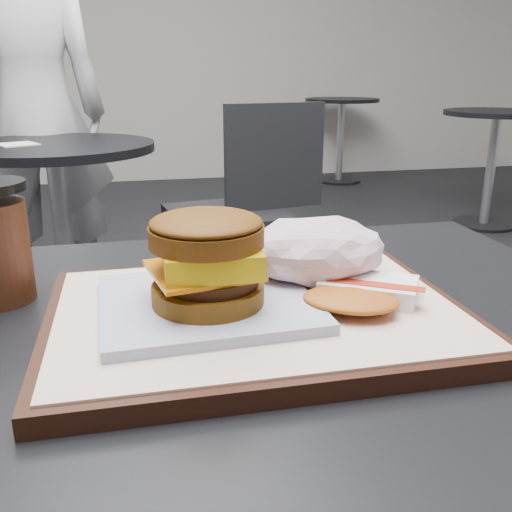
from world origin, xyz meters
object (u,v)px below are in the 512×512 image
Objects in this scene: breakfast_sandwich at (208,270)px; neighbor_chair at (244,202)px; neighbor_table at (60,199)px; serving_tray at (257,315)px; hash_brown at (361,293)px; patron at (35,114)px; customer_table at (242,485)px; crumpled_wrapper at (316,251)px.

breakfast_sandwich is 0.22× the size of neighbor_chair.
neighbor_chair reaches higher than neighbor_table.
serving_tray is 0.10m from hash_brown.
hash_brown is 1.75m from neighbor_table.
breakfast_sandwich is 0.14m from hash_brown.
hash_brown is 0.08× the size of patron.
neighbor_chair is 0.95m from patron.
neighbor_table is at bearing 94.66° from patron.
customer_table is 0.24m from hash_brown.
patron is at bearing 102.91° from serving_tray.
crumpled_wrapper is (-0.02, 0.07, 0.02)m from hash_brown.
breakfast_sandwich is at bearing -155.28° from crumpled_wrapper.
hash_brown is 0.07m from crumpled_wrapper.
customer_table is 2.13m from patron.
hash_brown reaches higher than neighbor_table.
serving_tray is 1.69m from neighbor_chair.
breakfast_sandwich is 0.26× the size of neighbor_table.
breakfast_sandwich is at bearing 174.63° from hash_brown.
customer_table is 2.11× the size of serving_tray.
serving_tray is at bearing -29.55° from customer_table.
crumpled_wrapper is (0.07, 0.05, 0.04)m from serving_tray.
patron is (-0.57, 2.09, 0.02)m from hash_brown.
neighbor_table is (-0.36, 1.66, -0.23)m from serving_tray.
hash_brown is (0.10, -0.02, 0.02)m from serving_tray.
hash_brown is (0.14, -0.01, -0.03)m from breakfast_sandwich.
patron is at bearing 105.28° from hash_brown.
crumpled_wrapper is at bearing -98.60° from neighbor_chair.
neighbor_chair is (0.36, 1.64, -0.32)m from breakfast_sandwich.
crumpled_wrapper is 0.19× the size of neighbor_table.
neighbor_table is 0.85× the size of neighbor_chair.
neighbor_chair is (0.33, 1.63, -0.07)m from customer_table.
serving_tray is 2.12m from patron.
patron reaches higher than crumpled_wrapper.
patron reaches higher than breakfast_sandwich.
breakfast_sandwich reaches higher than neighbor_table.
patron is (-0.11, 0.41, 0.27)m from neighbor_table.
serving_tray is 0.07m from breakfast_sandwich.
patron reaches higher than neighbor_chair.
patron reaches higher than hash_brown.
neighbor_table is at bearing 100.86° from breakfast_sandwich.
customer_table is 0.49× the size of patron.
crumpled_wrapper is 1.69m from neighbor_table.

